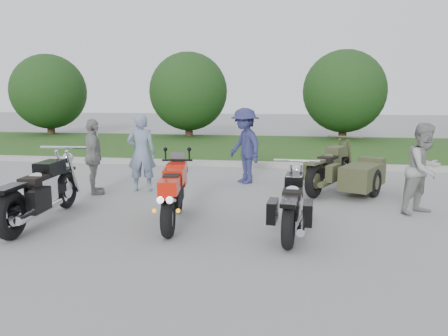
# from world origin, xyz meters

# --- Properties ---
(ground) EXTENTS (80.00, 80.00, 0.00)m
(ground) POSITION_xyz_m (0.00, 0.00, 0.00)
(ground) COLOR gray
(ground) RESTS_ON ground
(curb) EXTENTS (60.00, 0.30, 0.15)m
(curb) POSITION_xyz_m (0.00, 6.00, 0.07)
(curb) COLOR #A2A098
(curb) RESTS_ON ground
(grass_strip) EXTENTS (60.00, 8.00, 0.14)m
(grass_strip) POSITION_xyz_m (0.00, 10.15, 0.07)
(grass_strip) COLOR #3B5F20
(grass_strip) RESTS_ON ground
(tree_far_left) EXTENTS (3.60, 3.60, 4.00)m
(tree_far_left) POSITION_xyz_m (-10.00, 13.50, 2.19)
(tree_far_left) COLOR #3F2B1C
(tree_far_left) RESTS_ON ground
(tree_mid_left) EXTENTS (3.60, 3.60, 4.00)m
(tree_mid_left) POSITION_xyz_m (-3.00, 13.50, 2.19)
(tree_mid_left) COLOR #3F2B1C
(tree_mid_left) RESTS_ON ground
(tree_mid_right) EXTENTS (3.60, 3.60, 4.00)m
(tree_mid_right) POSITION_xyz_m (4.00, 13.50, 2.19)
(tree_mid_right) COLOR #3F2B1C
(tree_mid_right) RESTS_ON ground
(sportbike_red) EXTENTS (0.52, 1.94, 0.92)m
(sportbike_red) POSITION_xyz_m (-0.03, 0.13, 0.54)
(sportbike_red) COLOR black
(sportbike_red) RESTS_ON ground
(cruiser_left) EXTENTS (0.50, 2.51, 0.97)m
(cruiser_left) POSITION_xyz_m (-2.19, -0.14, 0.49)
(cruiser_left) COLOR black
(cruiser_left) RESTS_ON ground
(cruiser_right) EXTENTS (0.40, 2.19, 0.84)m
(cruiser_right) POSITION_xyz_m (1.87, -0.01, 0.43)
(cruiser_right) COLOR black
(cruiser_right) RESTS_ON ground
(cruiser_sidecar) EXTENTS (1.79, 2.27, 0.94)m
(cruiser_sidecar) POSITION_xyz_m (3.01, 2.89, 0.44)
(cruiser_sidecar) COLOR black
(cruiser_sidecar) RESTS_ON ground
(person_stripe) EXTENTS (0.68, 0.52, 1.68)m
(person_stripe) POSITION_xyz_m (-1.38, 2.47, 0.84)
(person_stripe) COLOR gray
(person_stripe) RESTS_ON ground
(person_grey) EXTENTS (0.99, 0.96, 1.60)m
(person_grey) POSITION_xyz_m (4.12, 1.50, 0.80)
(person_grey) COLOR gray
(person_grey) RESTS_ON ground
(person_denim) EXTENTS (1.22, 1.31, 1.77)m
(person_denim) POSITION_xyz_m (0.73, 3.69, 0.89)
(person_denim) COLOR navy
(person_denim) RESTS_ON ground
(person_back) EXTENTS (0.77, 1.00, 1.58)m
(person_back) POSITION_xyz_m (-2.27, 2.03, 0.79)
(person_back) COLOR gray
(person_back) RESTS_ON ground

